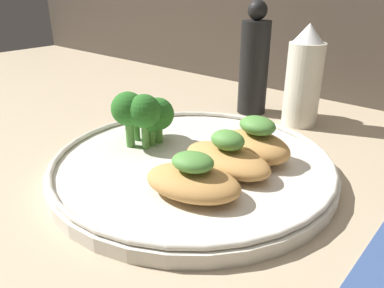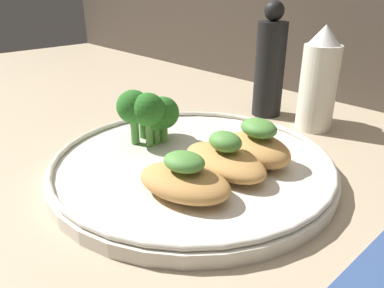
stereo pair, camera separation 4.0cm
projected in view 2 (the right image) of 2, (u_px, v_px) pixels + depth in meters
The scene contains 8 objects.
ground_plane at pixel (192, 176), 41.62cm from camera, with size 180.00×180.00×1.00cm, color tan.
plate at pixel (192, 164), 41.02cm from camera, with size 30.80×30.80×2.00cm.
grilled_meat_front at pixel (184, 180), 33.88cm from camera, with size 10.30×7.98×4.18cm.
grilled_meat_middle at pixel (225, 159), 37.79cm from camera, with size 10.24×5.97×4.42cm.
grilled_meat_back at pixel (257, 146), 39.82cm from camera, with size 8.94×6.71×4.87cm.
broccoli_bunch at pixel (149, 111), 44.16cm from camera, with size 6.12×7.20×6.62cm.
sauce_bottle at pixel (319, 81), 50.85cm from camera, with size 5.00×5.00×14.26cm.
pepper_grinder at pixel (270, 66), 56.03cm from camera, with size 4.42×4.42×16.90cm.
Camera 2 is at (26.85, -24.89, 19.62)cm, focal length 35.00 mm.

